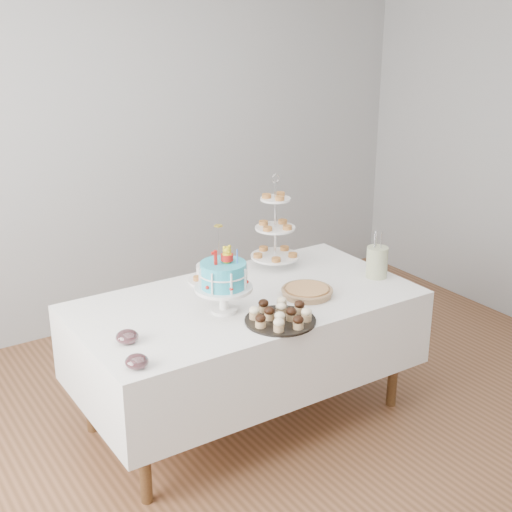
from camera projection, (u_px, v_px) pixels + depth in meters
floor at (275, 441)px, 4.02m from camera, size 5.00×5.00×0.00m
walls at (277, 212)px, 3.56m from camera, size 5.04×4.04×2.70m
table at (246, 335)px, 4.07m from camera, size 1.92×1.02×0.77m
birthday_cake at (224, 289)px, 3.79m from camera, size 0.31×0.31×0.48m
cupcake_tray at (280, 314)px, 3.70m from camera, size 0.37×0.37×0.09m
pie at (307, 291)px, 4.03m from camera, size 0.29×0.29×0.05m
tiered_stand at (275, 228)px, 4.40m from camera, size 0.30×0.30×0.59m
plate_stack at (212, 271)px, 4.30m from camera, size 0.19×0.19×0.07m
pastry_plate at (210, 278)px, 4.24m from camera, size 0.26×0.26×0.04m
jam_bowl_a at (137, 362)px, 3.24m from camera, size 0.11×0.11×0.07m
jam_bowl_b at (127, 337)px, 3.48m from camera, size 0.11×0.11×0.07m
utensil_pitcher at (377, 261)px, 4.27m from camera, size 0.14×0.13×0.29m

